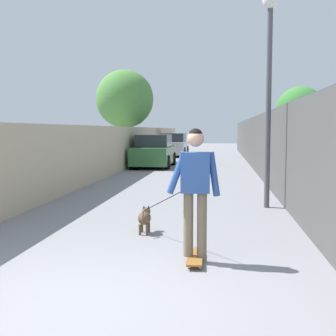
# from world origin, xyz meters

# --- Properties ---
(ground_plane) EXTENTS (80.00, 80.00, 0.00)m
(ground_plane) POSITION_xyz_m (14.00, 0.00, 0.00)
(ground_plane) COLOR gray
(wall_left) EXTENTS (48.00, 0.30, 1.91)m
(wall_left) POSITION_xyz_m (12.00, 2.96, 0.95)
(wall_left) COLOR tan
(wall_left) RESTS_ON ground
(fence_right) EXTENTS (48.00, 0.30, 2.36)m
(fence_right) POSITION_xyz_m (12.00, -2.96, 1.18)
(fence_right) COLOR #4C4C4C
(fence_right) RESTS_ON ground
(tree_right_near) EXTENTS (1.87, 1.87, 3.40)m
(tree_right_near) POSITION_xyz_m (13.00, -4.34, 2.43)
(tree_right_near) COLOR #473523
(tree_right_near) RESTS_ON ground
(tree_left_mid) EXTENTS (3.06, 3.06, 4.95)m
(tree_left_mid) POSITION_xyz_m (19.00, 3.76, 3.41)
(tree_left_mid) COLOR #473523
(tree_left_mid) RESTS_ON ground
(lamp_post) EXTENTS (0.36, 0.36, 4.78)m
(lamp_post) POSITION_xyz_m (5.93, -2.41, 3.22)
(lamp_post) COLOR #4C4C51
(lamp_post) RESTS_ON ground
(skateboard) EXTENTS (0.81, 0.22, 0.08)m
(skateboard) POSITION_xyz_m (1.56, -1.04, 0.07)
(skateboard) COLOR brown
(skateboard) RESTS_ON ground
(person_skateboarder) EXTENTS (0.23, 0.71, 1.70)m
(person_skateboarder) POSITION_xyz_m (1.56, -1.04, 1.08)
(person_skateboarder) COLOR #726651
(person_skateboarder) RESTS_ON skateboard
(dog) EXTENTS (1.83, 1.07, 1.06)m
(dog) POSITION_xyz_m (3.10, -0.09, 0.28)
(dog) COLOR brown
(dog) RESTS_ON ground
(car_near) EXTENTS (3.99, 1.80, 1.54)m
(car_near) POSITION_xyz_m (16.54, 1.81, 0.71)
(car_near) COLOR #336B38
(car_near) RESTS_ON ground
(car_far) EXTENTS (4.24, 1.80, 1.54)m
(car_far) POSITION_xyz_m (25.37, 1.81, 0.72)
(car_far) COLOR silver
(car_far) RESTS_ON ground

